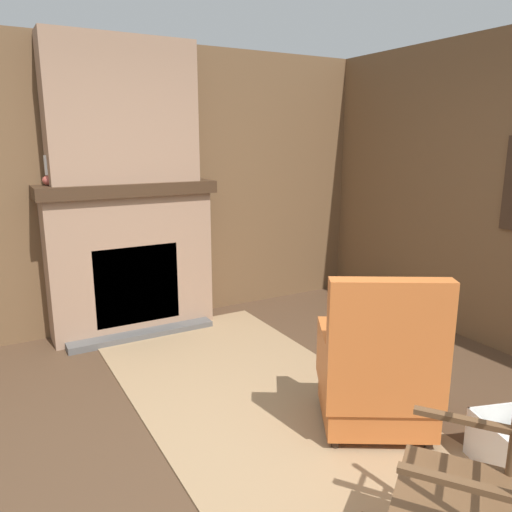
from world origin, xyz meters
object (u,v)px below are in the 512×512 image
at_px(rocking_chair, 466,505).
at_px(oil_lamp_vase, 49,175).
at_px(armchair, 378,375).
at_px(storage_case, 133,174).
at_px(firewood_stack, 367,306).

xyz_separation_m(rocking_chair, oil_lamp_vase, (-3.47, -0.94, 1.07)).
distance_m(armchair, storage_case, 2.77).
height_order(oil_lamp_vase, storage_case, oil_lamp_vase).
relative_size(oil_lamp_vase, storage_case, 0.92).
relative_size(armchair, storage_case, 3.82).
xyz_separation_m(armchair, oil_lamp_vase, (-2.44, -1.45, 1.11)).
height_order(armchair, rocking_chair, rocking_chair).
bearing_deg(armchair, storage_case, 47.80).
distance_m(rocking_chair, storage_case, 3.63).
bearing_deg(rocking_chair, storage_case, -31.93).
relative_size(rocking_chair, oil_lamp_vase, 4.62).
height_order(rocking_chair, firewood_stack, rocking_chair).
relative_size(rocking_chair, storage_case, 4.27).
bearing_deg(firewood_stack, armchair, -40.50).
distance_m(rocking_chair, oil_lamp_vase, 3.75).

